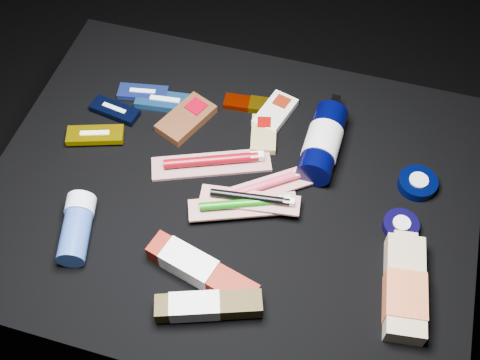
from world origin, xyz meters
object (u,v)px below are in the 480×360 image
(lotion_bottle, at_px, (323,143))
(deodorant_stick, at_px, (77,227))
(toothpaste_carton_red, at_px, (198,269))
(bodywash_bottle, at_px, (405,289))

(lotion_bottle, xyz_separation_m, deodorant_stick, (-0.41, -0.32, -0.01))
(deodorant_stick, height_order, toothpaste_carton_red, deodorant_stick)
(bodywash_bottle, relative_size, deodorant_stick, 1.45)
(deodorant_stick, bearing_deg, lotion_bottle, 23.08)
(lotion_bottle, bearing_deg, bodywash_bottle, -51.61)
(bodywash_bottle, xyz_separation_m, deodorant_stick, (-0.61, -0.05, 0.01))
(lotion_bottle, height_order, bodywash_bottle, lotion_bottle)
(lotion_bottle, distance_m, bodywash_bottle, 0.34)
(lotion_bottle, relative_size, toothpaste_carton_red, 1.03)
(bodywash_bottle, distance_m, toothpaste_carton_red, 0.37)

